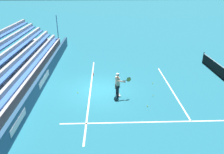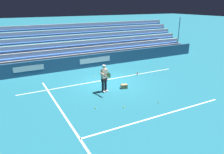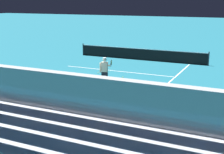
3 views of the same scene
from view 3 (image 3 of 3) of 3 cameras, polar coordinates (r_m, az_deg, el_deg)
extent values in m
plane|color=#1E6B7F|center=(17.23, -6.48, -2.60)|extent=(160.00, 160.00, 0.00)
cube|color=white|center=(16.82, -7.37, -3.03)|extent=(12.00, 0.10, 0.01)
cube|color=white|center=(19.25, 10.40, -0.97)|extent=(0.10, 12.00, 0.01)
cube|color=white|center=(21.94, 1.01, 1.09)|extent=(8.22, 0.10, 0.01)
cube|color=navy|center=(13.90, -15.43, -4.71)|extent=(23.87, 0.24, 1.10)
cube|color=silver|center=(14.47, -17.46, -3.89)|extent=(2.80, 0.01, 0.44)
cube|color=silver|center=(11.65, 3.02, -7.58)|extent=(2.20, 0.01, 0.40)
cube|color=blue|center=(13.01, -18.44, -3.30)|extent=(22.22, 0.40, 0.12)
cube|color=#9EA3A8|center=(12.78, -19.34, -3.00)|extent=(22.67, 0.24, 0.45)
cylinder|color=black|center=(17.86, -1.69, -0.45)|extent=(0.15, 0.15, 0.88)
cylinder|color=black|center=(17.82, -1.00, -0.49)|extent=(0.15, 0.15, 0.88)
cube|color=white|center=(18.02, -1.64, -1.62)|extent=(0.17, 0.30, 0.09)
cube|color=white|center=(17.98, -0.96, -1.66)|extent=(0.17, 0.30, 0.09)
cube|color=black|center=(17.76, -1.36, 0.65)|extent=(0.38, 0.30, 0.20)
cube|color=beige|center=(17.67, -1.36, 1.82)|extent=(0.40, 0.29, 0.58)
sphere|color=beige|center=(17.60, -1.36, 3.20)|extent=(0.21, 0.21, 0.21)
cylinder|color=white|center=(17.58, -1.37, 3.49)|extent=(0.20, 0.20, 0.05)
cylinder|color=beige|center=(17.74, -2.14, 1.73)|extent=(0.09, 0.09, 0.56)
cylinder|color=beige|center=(17.81, -0.46, 2.08)|extent=(0.23, 0.59, 0.24)
cylinder|color=black|center=(18.03, -0.30, 2.39)|extent=(0.10, 0.30, 0.03)
torus|color=black|center=(18.29, -0.13, 2.68)|extent=(0.10, 0.31, 0.31)
cylinder|color=#D6D14C|center=(18.29, -0.13, 2.68)|extent=(0.07, 0.26, 0.27)
cube|color=#A87F51|center=(18.63, -5.06, -0.88)|extent=(0.46, 0.39, 0.26)
sphere|color=#CCE533|center=(21.28, -2.56, 0.76)|extent=(0.07, 0.07, 0.07)
sphere|color=#CCE533|center=(19.05, 4.99, -0.85)|extent=(0.07, 0.07, 0.07)
sphere|color=#CCE533|center=(20.11, 1.97, -0.02)|extent=(0.07, 0.07, 0.07)
sphere|color=#CCE533|center=(15.86, -7.73, -3.97)|extent=(0.07, 0.07, 0.07)
cylinder|color=#EA4C33|center=(18.43, -14.39, -1.51)|extent=(0.07, 0.07, 0.22)
cylinder|color=#33383D|center=(28.41, -5.30, 5.07)|extent=(0.09, 0.09, 1.07)
cylinder|color=#33383D|center=(24.81, 17.26, 3.21)|extent=(0.09, 0.09, 1.07)
cube|color=black|center=(26.11, 5.21, 4.11)|extent=(11.00, 0.02, 0.91)
cube|color=white|center=(26.04, 5.24, 5.15)|extent=(11.00, 0.04, 0.05)
camera|label=1|loc=(15.91, 48.67, 18.62)|focal=35.00mm
camera|label=2|loc=(26.97, 21.02, 13.82)|focal=35.00mm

